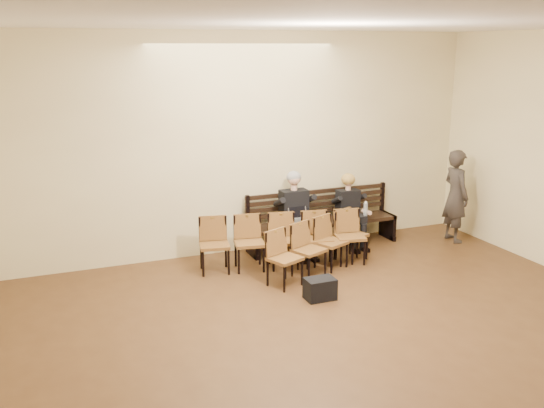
{
  "coord_description": "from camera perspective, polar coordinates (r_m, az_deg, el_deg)",
  "views": [
    {
      "loc": [
        -3.15,
        -3.99,
        3.27
      ],
      "look_at": [
        0.11,
        4.05,
        1.0
      ],
      "focal_mm": 40.0,
      "sensor_mm": 36.0,
      "label": 1
    }
  ],
  "objects": [
    {
      "name": "laptop",
      "position": [
        9.59,
        2.71,
        -1.72
      ],
      "size": [
        0.32,
        0.26,
        0.23
      ],
      "primitive_type": "cube",
      "rotation": [
        0.0,
        0.0,
        -0.06
      ],
      "color": "silver",
      "rests_on": "bench"
    },
    {
      "name": "water_bottle",
      "position": [
        10.09,
        8.77,
        -1.02
      ],
      "size": [
        0.08,
        0.08,
        0.24
      ],
      "primitive_type": "cylinder",
      "rotation": [
        0.0,
        0.0,
        0.13
      ],
      "color": "silver",
      "rests_on": "bench"
    },
    {
      "name": "seated_man",
      "position": [
        9.72,
        2.29,
        -0.93
      ],
      "size": [
        0.54,
        0.75,
        1.31
      ],
      "primitive_type": null,
      "color": "black",
      "rests_on": "ground"
    },
    {
      "name": "seated_woman",
      "position": [
        10.19,
        7.38,
        -1.0
      ],
      "size": [
        0.46,
        0.64,
        1.07
      ],
      "primitive_type": null,
      "color": "black",
      "rests_on": "ground"
    },
    {
      "name": "passerby",
      "position": [
        10.73,
        16.95,
        1.35
      ],
      "size": [
        0.48,
        0.69,
        1.83
      ],
      "primitive_type": "imported",
      "rotation": [
        0.0,
        0.0,
        1.51
      ],
      "color": "#332D2A",
      "rests_on": "ground"
    },
    {
      "name": "room_walls",
      "position": [
        5.77,
        11.31,
        7.08
      ],
      "size": [
        8.02,
        10.01,
        3.51
      ],
      "color": "#FAEBB3",
      "rests_on": "ground"
    },
    {
      "name": "bag",
      "position": [
        8.13,
        4.54,
        -7.97
      ],
      "size": [
        0.39,
        0.27,
        0.29
      ],
      "primitive_type": "cube",
      "rotation": [
        0.0,
        0.0,
        -0.0
      ],
      "color": "black",
      "rests_on": "ground"
    },
    {
      "name": "chair_row_front",
      "position": [
        9.15,
        1.1,
        -3.52
      ],
      "size": [
        2.56,
        0.92,
        0.82
      ],
      "primitive_type": "cube",
      "rotation": [
        0.0,
        0.0,
        -0.19
      ],
      "color": "brown",
      "rests_on": "ground"
    },
    {
      "name": "chair_row_back",
      "position": [
        8.99,
        4.57,
        -4.0
      ],
      "size": [
        1.94,
        1.15,
        0.79
      ],
      "primitive_type": "cube",
      "rotation": [
        0.0,
        0.0,
        0.4
      ],
      "color": "brown",
      "rests_on": "ground"
    },
    {
      "name": "bench",
      "position": [
        10.17,
        4.81,
        -2.78
      ],
      "size": [
        2.6,
        0.9,
        0.45
      ],
      "primitive_type": "cube",
      "color": "black",
      "rests_on": "ground"
    }
  ]
}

